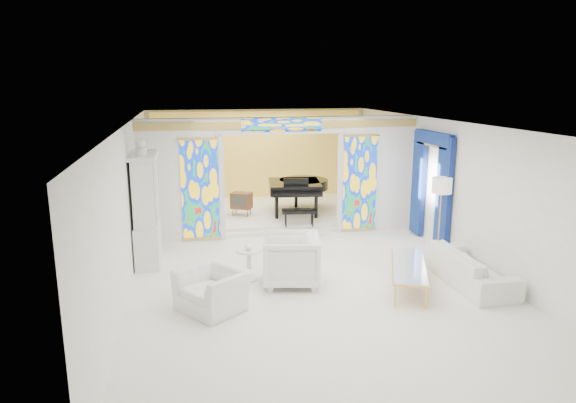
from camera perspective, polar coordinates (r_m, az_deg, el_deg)
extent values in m
plane|color=white|center=(11.36, 1.22, -6.57)|extent=(12.00, 12.00, 0.00)
cube|color=white|center=(10.73, 1.30, 8.70)|extent=(7.00, 12.00, 0.02)
cube|color=silver|center=(16.77, -3.33, 5.07)|extent=(7.00, 0.02, 3.00)
cube|color=silver|center=(5.54, 15.55, -12.05)|extent=(7.00, 0.02, 3.00)
cube|color=silver|center=(10.74, -17.26, 0.02)|extent=(0.02, 12.00, 3.00)
cube|color=silver|center=(12.20, 17.50, 1.51)|extent=(0.02, 12.00, 3.00)
cube|color=silver|center=(12.64, -11.93, 2.22)|extent=(2.00, 0.18, 3.00)
cube|color=silver|center=(13.56, 9.72, 3.03)|extent=(2.00, 0.18, 3.00)
cube|color=silver|center=(12.70, -0.74, 8.46)|extent=(3.00, 0.18, 0.40)
cube|color=silver|center=(12.62, -7.34, 1.44)|extent=(0.12, 0.06, 2.60)
cube|color=silver|center=(13.17, 5.78, 1.97)|extent=(0.12, 0.06, 2.60)
cube|color=silver|center=(12.62, -0.65, 7.75)|extent=(3.24, 0.06, 0.12)
cube|color=gold|center=(12.60, -0.65, 8.52)|extent=(7.00, 0.05, 0.18)
cube|color=gold|center=(12.58, -9.74, 1.33)|extent=(0.90, 0.04, 2.40)
cube|color=gold|center=(13.33, 7.97, 2.04)|extent=(0.90, 0.04, 2.40)
cube|color=gold|center=(12.59, -0.65, 8.52)|extent=(2.00, 0.04, 0.34)
cube|color=white|center=(15.19, -2.21, -1.17)|extent=(6.80, 3.80, 0.18)
cube|color=#DEC34D|center=(16.65, -3.27, 5.02)|extent=(6.70, 0.10, 2.90)
cylinder|color=gold|center=(14.72, -1.46, 8.10)|extent=(0.48, 0.48, 0.30)
cube|color=navy|center=(12.23, 16.93, 0.85)|extent=(0.12, 0.55, 2.60)
cube|color=navy|center=(13.36, 14.30, 2.01)|extent=(0.12, 0.55, 2.60)
cube|color=navy|center=(12.61, 15.89, 6.80)|extent=(0.14, 1.70, 0.30)
cube|color=gold|center=(12.63, 15.84, 6.04)|extent=(0.12, 1.50, 0.06)
cube|color=silver|center=(11.56, -15.26, -4.34)|extent=(0.50, 1.40, 0.90)
cube|color=silver|center=(11.28, -15.60, 1.25)|extent=(0.44, 1.30, 1.40)
cube|color=white|center=(11.27, -14.44, 1.30)|extent=(0.01, 1.20, 1.30)
cube|color=silver|center=(11.16, -15.83, 4.97)|extent=(0.56, 1.46, 0.08)
cylinder|color=silver|center=(10.80, -16.00, 5.35)|extent=(0.22, 0.22, 0.16)
sphere|color=silver|center=(10.78, -16.05, 6.19)|extent=(0.20, 0.20, 0.20)
imported|color=silver|center=(9.00, -8.38, -9.68)|extent=(1.42, 1.44, 0.71)
imported|color=white|center=(9.93, 0.31, -6.49)|extent=(1.26, 1.24, 0.98)
imported|color=white|center=(10.61, 19.55, -6.91)|extent=(0.91, 2.25, 0.65)
cylinder|color=silver|center=(10.11, -4.40, -5.44)|extent=(0.51, 0.51, 0.04)
cylinder|color=silver|center=(10.21, -4.37, -7.07)|extent=(0.08, 0.08, 0.59)
cylinder|color=silver|center=(10.31, -4.35, -8.59)|extent=(0.34, 0.34, 0.03)
imported|color=silver|center=(10.08, -4.41, -4.88)|extent=(0.19, 0.19, 0.17)
cube|color=white|center=(10.06, 13.28, -6.95)|extent=(1.30, 2.07, 0.04)
cube|color=gold|center=(10.07, 13.28, -7.07)|extent=(1.34, 2.11, 0.03)
cube|color=gold|center=(9.25, 11.84, -10.19)|extent=(0.06, 0.06, 0.41)
cube|color=gold|center=(9.28, 15.08, -10.29)|extent=(0.06, 0.06, 0.41)
cube|color=gold|center=(11.02, 11.67, -6.35)|extent=(0.06, 0.06, 0.41)
cube|color=gold|center=(11.04, 14.36, -6.44)|extent=(0.06, 0.06, 0.41)
cylinder|color=gold|center=(12.26, 16.25, -5.53)|extent=(0.36, 0.36, 0.03)
cylinder|color=gold|center=(12.04, 16.49, -1.95)|extent=(0.04, 0.04, 1.62)
cylinder|color=white|center=(11.87, 16.73, 1.73)|extent=(0.51, 0.51, 0.35)
cube|color=black|center=(14.64, 0.72, 1.67)|extent=(1.62, 1.71, 0.28)
cylinder|color=black|center=(15.00, 1.74, 1.95)|extent=(1.60, 1.60, 0.28)
cube|color=black|center=(13.78, 1.02, 0.79)|extent=(1.36, 0.47, 0.10)
cube|color=white|center=(13.70, 1.05, 0.80)|extent=(1.24, 0.26, 0.03)
cube|color=black|center=(14.07, 0.90, 2.11)|extent=(0.69, 0.12, 0.25)
cube|color=black|center=(13.28, 1.23, -1.08)|extent=(0.93, 0.46, 0.08)
cylinder|color=black|center=(14.03, -1.27, -0.69)|extent=(0.11, 0.11, 0.61)
cylinder|color=black|center=(14.12, 3.14, -0.62)|extent=(0.11, 0.11, 0.61)
cylinder|color=black|center=(15.32, 0.90, 0.48)|extent=(0.11, 0.11, 0.61)
cube|color=brown|center=(14.42, -5.19, 0.11)|extent=(0.66, 0.58, 0.45)
cube|color=#353A37|center=(14.24, -5.43, 0.05)|extent=(0.33, 0.17, 0.29)
cone|color=brown|center=(14.44, -6.14, -1.21)|extent=(0.04, 0.04, 0.20)
cone|color=brown|center=(14.31, -4.51, -1.31)|extent=(0.04, 0.04, 0.20)
cone|color=brown|center=(14.69, -5.79, -0.96)|extent=(0.04, 0.04, 0.20)
cone|color=brown|center=(14.56, -4.19, -1.06)|extent=(0.04, 0.04, 0.20)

